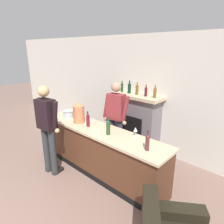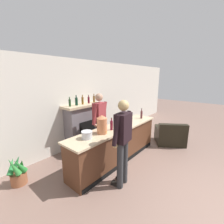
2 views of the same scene
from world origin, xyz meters
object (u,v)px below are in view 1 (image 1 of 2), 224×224
potted_plant_corner (75,122)px  wine_glass_front_left (108,123)px  wine_glass_back_row (135,130)px  ice_bucket_steel (69,114)px  wine_bottle_chardonnay_pale (147,142)px  copper_dispenser (79,112)px  wine_bottle_rose_blush (88,120)px  wine_bottle_merlot_tall (108,127)px  person_bartender (116,119)px  person_customer (47,127)px  fireplace_stone (136,122)px

potted_plant_corner → wine_glass_front_left: wine_glass_front_left is taller
wine_glass_back_row → wine_glass_front_left: wine_glass_back_row is taller
ice_bucket_steel → wine_bottle_chardonnay_pale: 2.15m
copper_dispenser → wine_bottle_rose_blush: bearing=-4.2°
wine_glass_front_left → wine_bottle_merlot_tall: bearing=-45.9°
wine_bottle_rose_blush → wine_bottle_chardonnay_pale: bearing=-1.3°
wine_bottle_chardonnay_pale → wine_glass_back_row: wine_bottle_chardonnay_pale is taller
person_bartender → wine_bottle_merlot_tall: 0.73m
person_customer → copper_dispenser: bearing=80.4°
person_bartender → wine_glass_front_left: bearing=-66.5°
wine_bottle_rose_blush → wine_glass_back_row: bearing=15.1°
copper_dispenser → ice_bucket_steel: bearing=175.3°
wine_bottle_merlot_tall → potted_plant_corner: bearing=156.6°
potted_plant_corner → wine_glass_front_left: (2.21, -0.84, 0.77)m
person_bartender → wine_glass_front_left: (0.19, -0.43, 0.06)m
ice_bucket_steel → wine_bottle_rose_blush: bearing=-4.5°
copper_dispenser → wine_bottle_merlot_tall: 0.89m
fireplace_stone → wine_glass_back_row: size_ratio=10.26×
potted_plant_corner → wine_glass_front_left: size_ratio=4.24×
person_customer → person_bartender: (0.63, 1.26, -0.01)m
fireplace_stone → wine_bottle_rose_blush: bearing=-98.9°
wine_glass_back_row → wine_bottle_chardonnay_pale: bearing=-33.8°
person_customer → fireplace_stone: bearing=72.3°
ice_bucket_steel → wine_bottle_merlot_tall: size_ratio=0.71×
wine_bottle_rose_blush → wine_bottle_merlot_tall: size_ratio=0.93×
person_customer → wine_bottle_chardonnay_pale: 1.94m
person_bartender → wine_glass_front_left: person_bartender is taller
fireplace_stone → wine_glass_back_row: fireplace_stone is taller
wine_bottle_merlot_tall → wine_glass_back_row: bearing=34.6°
person_customer → wine_glass_front_left: 1.16m
potted_plant_corner → ice_bucket_steel: bearing=-41.5°
copper_dispenser → person_customer: bearing=-99.6°
wine_glass_back_row → wine_glass_front_left: bearing=-171.9°
person_bartender → copper_dispenser: size_ratio=4.14×
person_bartender → wine_bottle_rose_blush: person_bartender is taller
wine_glass_front_left → person_customer: bearing=-134.5°
fireplace_stone → wine_bottle_chardonnay_pale: bearing=-49.0°
potted_plant_corner → wine_bottle_chardonnay_pale: 3.50m
potted_plant_corner → copper_dispenser: copper_dispenser is taller
person_bartender → wine_bottle_chardonnay_pale: size_ratio=5.55×
potted_plant_corner → person_customer: 2.29m
wine_bottle_rose_blush → potted_plant_corner: bearing=150.7°
wine_glass_back_row → copper_dispenser: bearing=-169.4°
fireplace_stone → ice_bucket_steel: size_ratio=7.15×
person_customer → wine_bottle_chardonnay_pale: person_customer is taller
potted_plant_corner → wine_bottle_chardonnay_pale: size_ratio=2.09×
wine_bottle_chardonnay_pale → person_customer: bearing=-161.4°
copper_dispenser → wine_glass_back_row: copper_dispenser is taller
wine_bottle_rose_blush → wine_bottle_chardonnay_pale: wine_bottle_chardonnay_pale is taller
person_customer → copper_dispenser: size_ratio=4.18×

